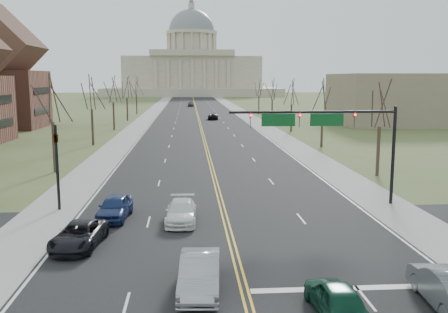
{
  "coord_description": "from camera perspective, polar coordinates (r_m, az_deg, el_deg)",
  "views": [
    {
      "loc": [
        -2.38,
        -21.37,
        9.2
      ],
      "look_at": [
        0.45,
        17.75,
        3.0
      ],
      "focal_mm": 40.0,
      "sensor_mm": 36.0,
      "label": 1
    }
  ],
  "objects": [
    {
      "name": "stop_bar",
      "position": [
        23.53,
        14.97,
        -14.31
      ],
      "size": [
        9.5,
        0.5,
        0.01
      ],
      "primitive_type": "cube",
      "color": "silver",
      "rests_on": "road"
    },
    {
      "name": "tree_l_3",
      "position": [
        110.18,
        -11.07,
        7.64
      ],
      "size": [
        3.96,
        3.96,
        9.0
      ],
      "color": "#32261D",
      "rests_on": "ground"
    },
    {
      "name": "center_line",
      "position": [
        131.71,
        -3.1,
        4.97
      ],
      "size": [
        0.42,
        380.0,
        0.01
      ],
      "primitive_type": "cube",
      "color": "gold",
      "rests_on": "road"
    },
    {
      "name": "capitol",
      "position": [
        271.34,
        -3.68,
        10.02
      ],
      "size": [
        90.0,
        60.0,
        50.0
      ],
      "color": "beige",
      "rests_on": "ground"
    },
    {
      "name": "sidewalk_right",
      "position": [
        132.47,
        2.12,
        5.0
      ],
      "size": [
        4.0,
        380.0,
        0.03
      ],
      "primitive_type": "cube",
      "color": "gray",
      "rests_on": "ground"
    },
    {
      "name": "bldg_right_mass",
      "position": [
        106.28,
        19.49,
        6.21
      ],
      "size": [
        25.0,
        20.0,
        10.0
      ],
      "primitive_type": "cube",
      "color": "#796C56",
      "rests_on": "ground"
    },
    {
      "name": "tree_r_4",
      "position": [
        126.67,
        4.02,
        7.76
      ],
      "size": [
        3.74,
        3.74,
        8.5
      ],
      "color": "#32261D",
      "rests_on": "ground"
    },
    {
      "name": "car_sb_inner_second",
      "position": [
        32.32,
        -4.92,
        -6.31
      ],
      "size": [
        2.06,
        4.77,
        1.37
      ],
      "primitive_type": "imported",
      "rotation": [
        0.0,
        0.0,
        -0.03
      ],
      "color": "white",
      "rests_on": "road"
    },
    {
      "name": "car_nb_inner_lead",
      "position": [
        20.61,
        12.67,
        -15.51
      ],
      "size": [
        1.82,
        4.27,
        1.44
      ],
      "primitive_type": "imported",
      "rotation": [
        0.0,
        0.0,
        3.17
      ],
      "color": "#0C3826",
      "rests_on": "road"
    },
    {
      "name": "car_sb_outer_second",
      "position": [
        33.7,
        -12.39,
        -5.69
      ],
      "size": [
        2.22,
        4.69,
        1.55
      ],
      "primitive_type": "imported",
      "rotation": [
        0.0,
        0.0,
        -0.09
      ],
      "color": "navy",
      "rests_on": "road"
    },
    {
      "name": "edge_line_left",
      "position": [
        131.9,
        -7.37,
        4.92
      ],
      "size": [
        0.15,
        380.0,
        0.01
      ],
      "primitive_type": "cube",
      "color": "silver",
      "rests_on": "road"
    },
    {
      "name": "car_sb_inner_lead",
      "position": [
        22.2,
        -2.79,
        -13.21
      ],
      "size": [
        2.0,
        4.98,
        1.61
      ],
      "primitive_type": "imported",
      "rotation": [
        0.0,
        0.0,
        -0.06
      ],
      "color": "#93949A",
      "rests_on": "road"
    },
    {
      "name": "car_far_sb",
      "position": [
        163.38,
        -3.82,
        6.03
      ],
      "size": [
        1.96,
        4.82,
        1.64
      ],
      "primitive_type": "imported",
      "rotation": [
        0.0,
        0.0,
        -0.01
      ],
      "color": "#494C51",
      "rests_on": "road"
    },
    {
      "name": "ground",
      "position": [
        23.39,
        2.1,
        -14.19
      ],
      "size": [
        600.0,
        600.0,
        0.0
      ],
      "primitive_type": "plane",
      "color": "#50592C",
      "rests_on": "ground"
    },
    {
      "name": "tree_r_3",
      "position": [
        106.91,
        5.55,
        7.52
      ],
      "size": [
        3.74,
        3.74,
        8.5
      ],
      "color": "#32261D",
      "rests_on": "ground"
    },
    {
      "name": "tree_r_0",
      "position": [
        48.84,
        17.43,
        5.46
      ],
      "size": [
        3.74,
        3.74,
        8.5
      ],
      "color": "#32261D",
      "rests_on": "ground"
    },
    {
      "name": "car_far_nb",
      "position": [
        111.67,
        -1.28,
        4.61
      ],
      "size": [
        2.42,
        4.91,
        1.34
      ],
      "primitive_type": "imported",
      "rotation": [
        0.0,
        0.0,
        3.1
      ],
      "color": "black",
      "rests_on": "road"
    },
    {
      "name": "tree_l_4",
      "position": [
        130.06,
        -10.01,
        7.85
      ],
      "size": [
        3.96,
        3.96,
        9.0
      ],
      "color": "#32261D",
      "rests_on": "ground"
    },
    {
      "name": "tree_l_2",
      "position": [
        90.36,
        -12.58,
        7.34
      ],
      "size": [
        3.96,
        3.96,
        9.0
      ],
      "color": "#32261D",
      "rests_on": "ground"
    },
    {
      "name": "signal_mast",
      "position": [
        36.39,
        11.57,
        3.38
      ],
      "size": [
        12.12,
        0.44,
        7.2
      ],
      "color": "black",
      "rests_on": "ground"
    },
    {
      "name": "tree_r_1",
      "position": [
        67.82,
        11.23,
        6.57
      ],
      "size": [
        3.74,
        3.74,
        8.5
      ],
      "color": "#32261D",
      "rests_on": "ground"
    },
    {
      "name": "road",
      "position": [
        131.71,
        -3.1,
        4.97
      ],
      "size": [
        20.0,
        380.0,
        0.01
      ],
      "primitive_type": "cube",
      "color": "black",
      "rests_on": "ground"
    },
    {
      "name": "tree_l_0",
      "position": [
        51.14,
        -19.1,
        5.96
      ],
      "size": [
        3.96,
        3.96,
        9.0
      ],
      "color": "#32261D",
      "rests_on": "ground"
    },
    {
      "name": "signal_left",
      "position": [
        36.46,
        -18.57,
        -0.14
      ],
      "size": [
        0.32,
        0.36,
        6.0
      ],
      "color": "black",
      "rests_on": "ground"
    },
    {
      "name": "tree_l_1",
      "position": [
        70.64,
        -14.94,
        6.85
      ],
      "size": [
        3.96,
        3.96,
        9.0
      ],
      "color": "#32261D",
      "rests_on": "ground"
    },
    {
      "name": "tree_r_2",
      "position": [
        87.26,
        7.76,
        7.16
      ],
      "size": [
        3.74,
        3.74,
        8.5
      ],
      "color": "#32261D",
      "rests_on": "ground"
    },
    {
      "name": "cross_road",
      "position": [
        28.97,
        0.8,
        -9.52
      ],
      "size": [
        120.0,
        14.0,
        0.01
      ],
      "primitive_type": "cube",
      "color": "black",
      "rests_on": "ground"
    },
    {
      "name": "sidewalk_left",
      "position": [
        132.04,
        -8.33,
        4.9
      ],
      "size": [
        4.0,
        380.0,
        0.03
      ],
      "primitive_type": "cube",
      "color": "gray",
      "rests_on": "ground"
    },
    {
      "name": "car_sb_outer_lead",
      "position": [
        28.73,
        -16.26,
        -8.63
      ],
      "size": [
        2.77,
        5.07,
        1.35
      ],
      "primitive_type": "imported",
      "rotation": [
        0.0,
        0.0,
        -0.11
      ],
      "color": "black",
      "rests_on": "road"
    },
    {
      "name": "edge_line_right",
      "position": [
        132.25,
        1.17,
        5.0
      ],
      "size": [
        0.15,
        380.0,
        0.01
      ],
      "primitive_type": "cube",
      "color": "silver",
      "rests_on": "road"
    }
  ]
}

